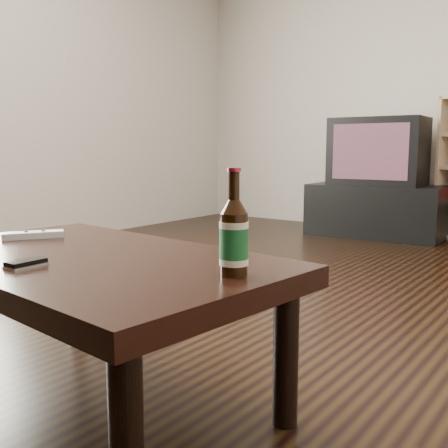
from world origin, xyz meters
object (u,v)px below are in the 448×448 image
Objects in this scene: tv at (378,152)px; beer_bottle at (234,238)px; coffee_table at (90,274)px; phone at (26,263)px; remote at (33,235)px; tv_stand at (376,211)px.

beer_bottle is (0.91, -3.43, -0.20)m from tv.
coffee_table is at bearing -174.12° from beer_bottle.
beer_bottle is (0.49, 0.05, 0.15)m from coffee_table.
remote is (-0.38, 0.28, 0.00)m from phone.
coffee_table is at bearing 21.85° from remote.
coffee_table is at bearing 86.06° from phone.
phone is (0.42, -3.68, 0.23)m from tv_stand.
phone is at bearing -3.31° from remote.
beer_bottle reaches higher than coffee_table.
beer_bottle is (0.91, -3.43, 0.32)m from tv_stand.
beer_bottle is at bearing 5.88° from coffee_table.
tv is at bearing 96.95° from coffee_table.
beer_bottle is at bearing -78.33° from tv.
tv is 7.43× the size of phone.
beer_bottle is 1.30× the size of remote.
beer_bottle is at bearing -78.33° from tv_stand.
tv_stand is 3.51m from coffee_table.
tv is 3.90× the size of remote.
beer_bottle is 2.47× the size of phone.
remote is (0.03, -3.40, -0.28)m from tv.
tv_stand is 3.71m from phone.
tv is at bearing 104.90° from beer_bottle.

